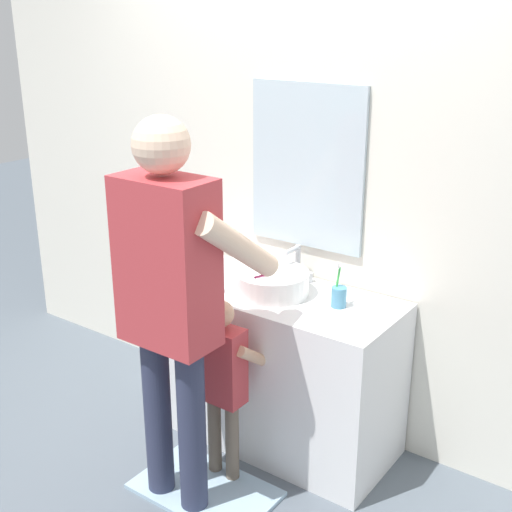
# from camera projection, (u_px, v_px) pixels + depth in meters

# --- Properties ---
(ground_plane) EXTENTS (14.00, 14.00, 0.00)m
(ground_plane) POSITION_uv_depth(u_px,v_px,m) (238.00, 464.00, 3.29)
(ground_plane) COLOR slate
(back_wall) EXTENTS (4.40, 0.10, 2.70)m
(back_wall) POSITION_uv_depth(u_px,v_px,m) (312.00, 169.00, 3.30)
(back_wall) COLOR silver
(back_wall) RESTS_ON ground
(vanity_cabinet) EXTENTS (1.24, 0.54, 0.81)m
(vanity_cabinet) POSITION_uv_depth(u_px,v_px,m) (273.00, 366.00, 3.38)
(vanity_cabinet) COLOR white
(vanity_cabinet) RESTS_ON ground
(sink_basin) EXTENTS (0.36, 0.36, 0.11)m
(sink_basin) POSITION_uv_depth(u_px,v_px,m) (272.00, 282.00, 3.21)
(sink_basin) COLOR white
(sink_basin) RESTS_ON vanity_cabinet
(faucet) EXTENTS (0.18, 0.14, 0.18)m
(faucet) POSITION_uv_depth(u_px,v_px,m) (296.00, 264.00, 3.36)
(faucet) COLOR #B7BABF
(faucet) RESTS_ON vanity_cabinet
(toothbrush_cup) EXTENTS (0.07, 0.07, 0.21)m
(toothbrush_cup) POSITION_uv_depth(u_px,v_px,m) (339.00, 296.00, 3.06)
(toothbrush_cup) COLOR #4C8EB2
(toothbrush_cup) RESTS_ON vanity_cabinet
(bath_mat) EXTENTS (0.64, 0.40, 0.02)m
(bath_mat) POSITION_uv_depth(u_px,v_px,m) (205.00, 490.00, 3.09)
(bath_mat) COLOR #99B7CC
(bath_mat) RESTS_ON ground
(child_toddler) EXTENTS (0.28, 0.28, 0.91)m
(child_toddler) POSITION_uv_depth(u_px,v_px,m) (223.00, 375.00, 3.03)
(child_toddler) COLOR #6B5B4C
(child_toddler) RESTS_ON ground
(adult_parent) EXTENTS (0.53, 0.56, 1.72)m
(adult_parent) POSITION_uv_depth(u_px,v_px,m) (171.00, 286.00, 2.72)
(adult_parent) COLOR #2D334C
(adult_parent) RESTS_ON ground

